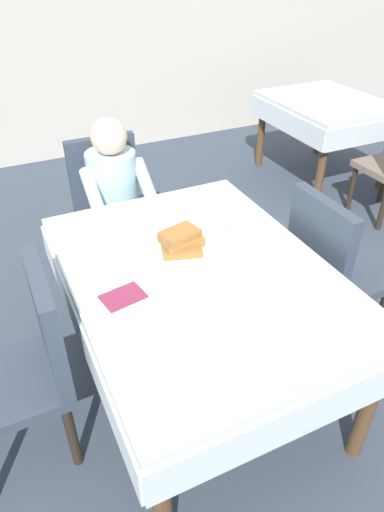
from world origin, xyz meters
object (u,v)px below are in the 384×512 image
Objects in this scene: spoon_near_edge at (218,289)px; dining_table_main at (199,286)px; plate_breakfast at (180,252)px; background_table_far at (326,113)px; chair_diner at (110,201)px; fork_left_of_plate at (143,266)px; chair_right_side at (330,264)px; knife_right_of_plate at (218,245)px; cup_coffee at (217,231)px; diner_person at (116,192)px; breakfast_stack at (181,241)px; chair_left_side at (30,359)px.

dining_table_main is at bearing 92.74° from spoon_near_edge.
plate_breakfast is 0.25× the size of background_table_far.
plate_breakfast is 0.31m from spoon_near_edge.
spoon_near_edge reaches higher than dining_table_main.
chair_diner reaches higher than fork_left_of_plate.
chair_right_side is 0.80m from spoon_near_edge.
background_table_far is (2.01, 1.66, -0.12)m from knife_right_of_plate.
plate_breakfast is at bearing -168.76° from cup_coffee.
diner_person is 1.00× the size of background_table_far.
diner_person is at bearing 90.00° from chair_diner.
background_table_far is at bearing 36.80° from breakfast_stack.
chair_diner is 0.83× the size of diner_person.
background_table_far is (2.16, 1.95, -0.12)m from spoon_near_edge.
spoon_near_edge is at bearing -83.04° from plate_breakfast.
diner_person is 2.38m from background_table_far.
cup_coffee is at bearing -85.09° from fork_left_of_plate.
dining_table_main is 1.36× the size of diner_person.
spoon_near_edge is at bearing -137.98° from background_table_far.
spoon_near_edge is at bearing -78.59° from chair_right_side.
diner_person reaches higher than chair_right_side.
plate_breakfast is (0.74, 0.15, 0.22)m from chair_left_side.
breakfast_stack is at bearing 93.03° from chair_diner.
breakfast_stack is at bearing -101.25° from chair_right_side.
breakfast_stack is 0.32m from spoon_near_edge.
cup_coffee is at bearing 107.77° from diner_person.
dining_table_main is at bearing -90.00° from chair_left_side.
fork_left_of_plate is at bearing -173.99° from plate_breakfast.
chair_right_side is 3.32× the size of plate_breakfast.
plate_breakfast reaches higher than knife_right_of_plate.
chair_left_side is at bearing -90.00° from chair_right_side.
dining_table_main is 2.82m from background_table_far.
chair_left_side is at bearing 55.38° from diner_person.
knife_right_of_plate is at bearing 60.57° from spoon_near_edge.
chair_diner reaches higher than background_table_far.
cup_coffee is at bearing 11.24° from plate_breakfast.
chair_right_side is 0.83× the size of background_table_far.
dining_table_main is 0.78m from chair_left_side.
fork_left_of_plate is at bearing -76.46° from chair_left_side.
breakfast_stack reaches higher than cup_coffee.
chair_left_side is 1.01m from cup_coffee.
fork_left_of_plate is 2.92m from background_table_far.
background_table_far is (2.18, 1.80, -0.03)m from dining_table_main.
breakfast_stack is (0.05, -0.86, 0.14)m from diner_person.
chair_diner is 3.32× the size of plate_breakfast.
diner_person reaches higher than cup_coffee.
chair_right_side is 2.28m from background_table_far.
chair_right_side is at bearing -18.75° from cup_coffee.
chair_diner is at bearing 93.46° from dining_table_main.
knife_right_of_plate is (0.16, 0.13, 0.09)m from dining_table_main.
fork_left_of_plate and knife_right_of_plate have the same top height.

